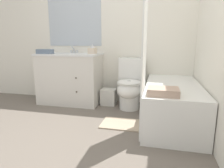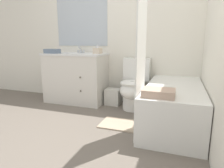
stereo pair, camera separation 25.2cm
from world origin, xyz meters
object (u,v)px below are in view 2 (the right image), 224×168
Objects in this scene: hand_towel_folded at (52,51)px; bath_mat at (124,125)px; tissue_box at (98,51)px; toilet at (134,86)px; soap_dispenser at (97,50)px; sink_faucet at (81,51)px; bath_towel_folded at (159,93)px; vanity_cabinet at (76,77)px; bathtub at (174,105)px; wastebasket at (113,97)px.

hand_towel_folded is 1.76m from bath_mat.
hand_towel_folded is (-0.74, -0.20, -0.01)m from tissue_box.
soap_dispenser is at bearing 173.23° from toilet.
sink_faucet is 0.46× the size of bath_towel_folded.
hand_towel_folded is at bearing -167.65° from soap_dispenser.
soap_dispenser is 1.57m from bath_towel_folded.
sink_faucet is at bearing 90.00° from vanity_cabinet.
bathtub is (0.61, -0.41, -0.11)m from toilet.
sink_faucet is 0.41m from tissue_box.
tissue_box is 0.24× the size of bath_mat.
soap_dispenser is 1.34m from bath_mat.
vanity_cabinet is at bearing 145.67° from bath_mat.
wastebasket is (-0.98, 0.50, -0.12)m from bathtub.
toilet is 0.52× the size of bathtub.
toilet is 0.83m from tissue_box.
hand_towel_folded reaches higher than bath_mat.
bathtub is at bearing -22.58° from tissue_box.
toilet is 5.37× the size of tissue_box.
vanity_cabinet is 3.90× the size of wastebasket.
bath_towel_folded reaches higher than bathtub.
hand_towel_folded is at bearing 154.54° from bath_towel_folded.
toilet reaches higher than bath_towel_folded.
tissue_box is at bearing 7.28° from vanity_cabinet.
wastebasket is at bearing 128.49° from bath_towel_folded.
toilet is at bearing 3.71° from hand_towel_folded.
vanity_cabinet is 7.14× the size of tissue_box.
tissue_box is 0.46× the size of bath_towel_folded.
bath_mat is at bearing -48.06° from soap_dispenser.
vanity_cabinet is at bearing -177.25° from wastebasket.
soap_dispenser reaches higher than bath_towel_folded.
bath_mat is (0.68, -0.78, -0.88)m from tissue_box.
bathtub is 1.49m from tissue_box.
toilet is at bearing 146.06° from bathtub.
wastebasket is 1.83× the size of tissue_box.
bath_towel_folded is at bearing -103.44° from bathtub.
wastebasket is 1.77× the size of soap_dispenser.
sink_faucet is at bearing 157.84° from bathtub.
bath_towel_folded is (1.12, -1.08, -0.35)m from tissue_box.
tissue_box is at bearing 157.42° from bathtub.
soap_dispenser is 0.48× the size of bath_towel_folded.
soap_dispenser is (0.40, 0.02, 0.47)m from vanity_cabinet.
vanity_cabinet reaches higher than bathtub.
bathtub is 5.95× the size of hand_towel_folded.
bathtub is 1.48m from soap_dispenser.
soap_dispenser is 0.60× the size of hand_towel_folded.
soap_dispenser is at bearing 136.60° from bath_towel_folded.
bath_towel_folded is (1.85, -0.88, -0.34)m from hand_towel_folded.
soap_dispenser is 0.76m from hand_towel_folded.
tissue_box is at bearing -20.79° from sink_faucet.
bathtub is 2.11m from hand_towel_folded.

